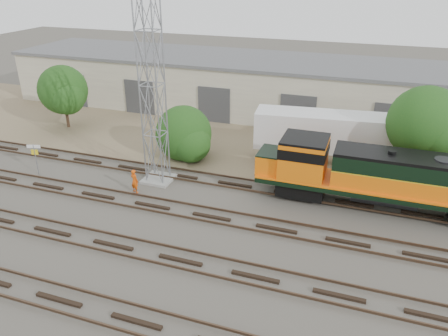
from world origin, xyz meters
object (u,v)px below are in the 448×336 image
(locomotive, at_px, (383,177))
(worker, at_px, (135,181))
(signal_tower, at_px, (152,88))
(semi_trailer, at_px, (349,135))

(locomotive, xyz_separation_m, worker, (-15.41, -3.13, -1.39))
(signal_tower, xyz_separation_m, worker, (-0.67, -2.09, -5.81))
(locomotive, height_order, worker, locomotive)
(signal_tower, bearing_deg, semi_trailer, 29.13)
(signal_tower, xyz_separation_m, semi_trailer, (12.22, 6.81, -4.10))
(locomotive, height_order, semi_trailer, locomotive)
(semi_trailer, bearing_deg, worker, -151.96)
(worker, distance_m, semi_trailer, 15.75)
(locomotive, distance_m, semi_trailer, 6.30)
(locomotive, relative_size, signal_tower, 1.17)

